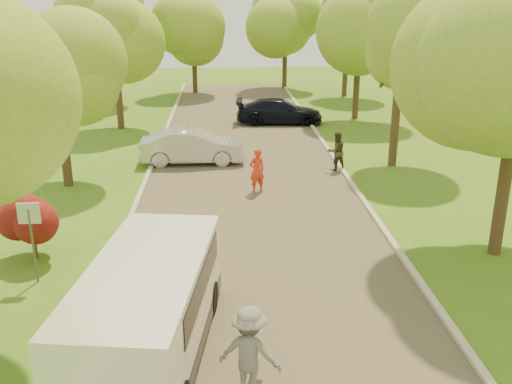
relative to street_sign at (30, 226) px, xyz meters
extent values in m
plane|color=#466D1A|center=(5.80, -4.00, -1.56)|extent=(100.00, 100.00, 0.00)
cube|color=#4C4438|center=(5.80, 4.00, -1.56)|extent=(8.00, 60.00, 0.01)
cube|color=#B2AD9E|center=(1.75, 4.00, -1.50)|extent=(0.18, 60.00, 0.12)
cube|color=#B2AD9E|center=(9.85, 4.00, -1.50)|extent=(0.18, 60.00, 0.12)
cylinder|color=#59595E|center=(0.00, 0.00, -0.56)|extent=(0.06, 0.06, 2.00)
cube|color=white|center=(0.00, 0.00, 0.34)|extent=(0.55, 0.04, 0.55)
cylinder|color=#382619|center=(-0.50, 1.50, -1.21)|extent=(0.12, 0.12, 0.70)
sphere|color=#590F0F|center=(-0.50, 1.50, -0.46)|extent=(1.70, 1.70, 1.70)
cylinder|color=#382619|center=(-1.20, 8.00, 0.01)|extent=(0.36, 0.36, 3.15)
sphere|color=olive|center=(-1.20, 8.00, 2.85)|extent=(4.20, 4.20, 4.20)
sphere|color=olive|center=(-0.57, 8.00, 3.48)|extent=(3.15, 3.15, 3.15)
cylinder|color=#382619|center=(-0.80, 18.00, 0.35)|extent=(0.36, 0.36, 3.83)
sphere|color=olive|center=(-0.80, 18.00, 3.70)|extent=(4.80, 4.80, 4.80)
sphere|color=olive|center=(-0.08, 18.00, 4.42)|extent=(3.60, 3.60, 3.60)
cylinder|color=#382619|center=(12.60, 1.00, 0.35)|extent=(0.36, 0.36, 3.83)
cylinder|color=#382619|center=(12.20, 10.00, 0.12)|extent=(0.36, 0.36, 3.38)
sphere|color=olive|center=(12.20, 10.00, 3.13)|extent=(4.40, 4.40, 4.40)
sphere|color=olive|center=(12.86, 10.00, 3.79)|extent=(3.30, 3.30, 3.30)
cylinder|color=#382619|center=(12.80, 20.00, 0.46)|extent=(0.36, 0.36, 4.05)
sphere|color=olive|center=(12.80, 20.00, 4.05)|extent=(5.20, 5.20, 5.20)
sphere|color=olive|center=(13.58, 20.00, 4.83)|extent=(3.90, 3.90, 3.90)
cylinder|color=#382619|center=(-3.20, 26.00, 0.24)|extent=(0.36, 0.36, 3.60)
sphere|color=olive|center=(-3.20, 26.00, 3.54)|extent=(5.00, 5.00, 5.00)
sphere|color=olive|center=(-2.45, 26.00, 4.29)|extent=(3.75, 3.75, 3.75)
cylinder|color=#382619|center=(13.80, 28.00, 0.35)|extent=(0.36, 0.36, 3.83)
sphere|color=olive|center=(13.80, 28.00, 3.76)|extent=(5.00, 5.00, 5.00)
sphere|color=olive|center=(14.55, 28.00, 4.51)|extent=(3.75, 3.75, 3.75)
cylinder|color=#382619|center=(2.80, 30.00, 0.12)|extent=(0.36, 0.36, 3.38)
sphere|color=olive|center=(2.80, 30.00, 3.25)|extent=(4.80, 4.80, 4.80)
sphere|color=olive|center=(3.52, 30.00, 3.97)|extent=(3.60, 3.60, 3.60)
cylinder|color=#382619|center=(9.80, 32.00, 0.24)|extent=(0.36, 0.36, 3.60)
sphere|color=olive|center=(9.80, 32.00, 3.54)|extent=(5.00, 5.00, 5.00)
sphere|color=olive|center=(10.55, 32.00, 4.29)|extent=(3.75, 3.75, 3.75)
cube|color=white|center=(3.30, -3.40, -0.43)|extent=(2.86, 5.67, 1.87)
cube|color=black|center=(3.30, -3.40, -1.22)|extent=(2.90, 5.79, 0.34)
cube|color=black|center=(3.34, -3.12, 0.02)|extent=(2.68, 4.11, 0.62)
cylinder|color=black|center=(2.59, -1.48, -1.19)|extent=(0.37, 0.78, 0.75)
cylinder|color=black|center=(4.50, -1.73, -1.19)|extent=(0.37, 0.78, 0.75)
imported|color=#BAB9BE|center=(3.50, 10.84, -0.82)|extent=(4.55, 1.65, 1.49)
imported|color=black|center=(8.10, 18.79, -0.85)|extent=(5.04, 2.32, 1.43)
imported|color=slate|center=(5.27, -4.88, -0.55)|extent=(1.31, 1.00, 1.80)
imported|color=red|center=(6.10, 6.76, -0.72)|extent=(0.73, 0.62, 1.69)
imported|color=#323620|center=(9.60, 9.40, -0.74)|extent=(0.94, 0.81, 1.65)
camera|label=1|loc=(4.88, -13.51, 5.48)|focal=40.00mm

